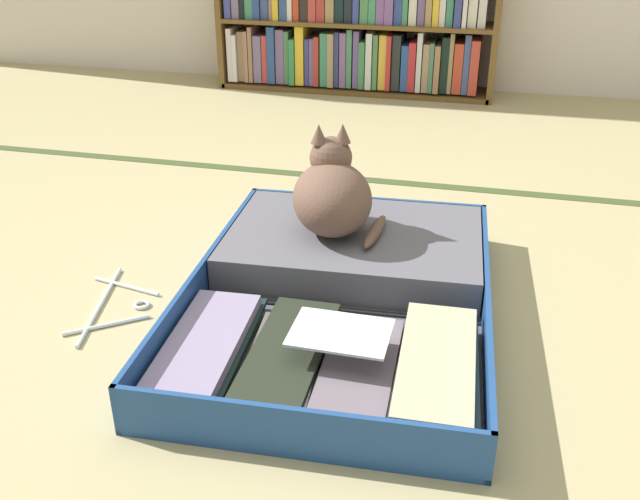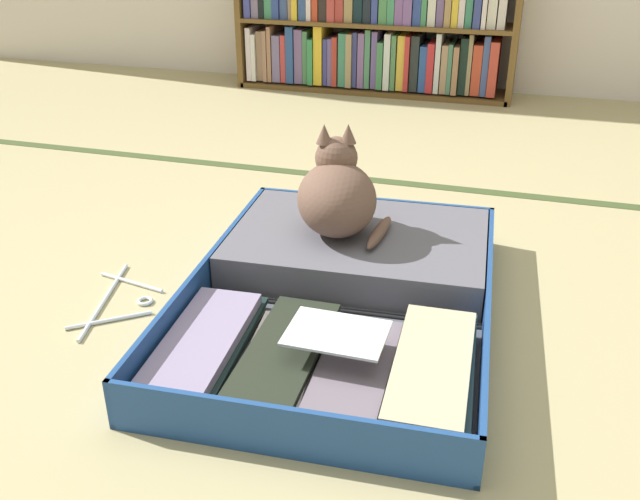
# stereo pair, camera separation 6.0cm
# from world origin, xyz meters

# --- Properties ---
(ground_plane) EXTENTS (10.00, 10.00, 0.00)m
(ground_plane) POSITION_xyz_m (0.00, 0.00, 0.00)
(ground_plane) COLOR tan
(tatami_border) EXTENTS (4.80, 0.05, 0.00)m
(tatami_border) POSITION_xyz_m (0.00, 1.00, 0.00)
(tatami_border) COLOR #3F4F28
(tatami_border) RESTS_ON ground_plane
(bookshelf) EXTENTS (1.40, 0.26, 0.68)m
(bookshelf) POSITION_xyz_m (-0.31, 2.25, 0.33)
(bookshelf) COLOR brown
(bookshelf) RESTS_ON ground_plane
(open_suitcase) EXTENTS (0.75, 1.03, 0.11)m
(open_suitcase) POSITION_xyz_m (0.09, 0.17, 0.05)
(open_suitcase) COLOR navy
(open_suitcase) RESTS_ON ground_plane
(black_cat) EXTENTS (0.28, 0.32, 0.28)m
(black_cat) POSITION_xyz_m (0.01, 0.33, 0.21)
(black_cat) COLOR brown
(black_cat) RESTS_ON open_suitcase
(clothes_hanger) EXTENTS (0.23, 0.36, 0.01)m
(clothes_hanger) POSITION_xyz_m (-0.46, -0.00, 0.00)
(clothes_hanger) COLOR silver
(clothes_hanger) RESTS_ON ground_plane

